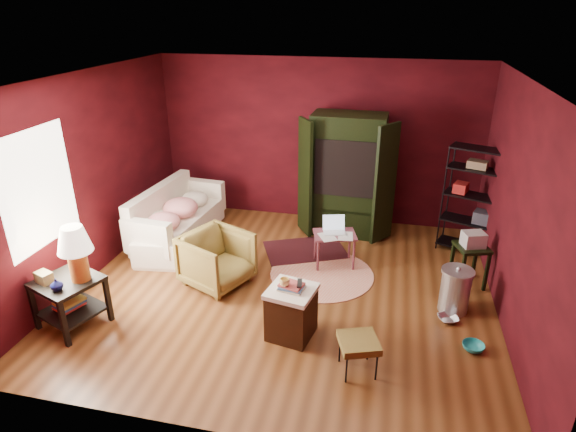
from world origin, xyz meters
The scene contains 18 objects.
room centered at (-0.04, -0.01, 1.40)m, with size 5.54×5.04×2.84m.
sofa centered at (-2.04, 1.04, 0.40)m, with size 2.05×0.60×0.80m, color white.
armchair centered at (-0.94, -0.07, 0.41)m, with size 0.80×0.75×0.83m, color black.
pet_bowl_steel centered at (2.13, -0.28, 0.12)m, with size 0.24×0.06×0.24m, color #AAACB1.
pet_bowl_turquoise centered at (2.36, -0.79, 0.12)m, with size 0.24×0.08×0.24m, color teal.
vase centered at (-2.28, -1.55, 0.69)m, with size 0.14×0.15×0.14m, color #0D1143.
mug centered at (0.23, -1.02, 0.76)m, with size 0.11×0.09×0.11m, color #E9C572.
side_table centered at (-2.23, -1.31, 0.78)m, with size 0.85×0.85×1.30m.
sofa_cushions centered at (-2.07, 1.05, 0.41)m, with size 0.95×2.04×0.83m.
hamper centered at (0.30, -0.97, 0.33)m, with size 0.60×0.60×0.72m.
footstool centered at (1.11, -1.41, 0.35)m, with size 0.50×0.50×0.40m.
rug_round centered at (0.44, 0.47, 0.01)m, with size 1.95×1.95×0.01m.
rug_oriental centered at (0.07, 1.14, 0.02)m, with size 1.46×1.25×0.01m.
laptop_desk centered at (0.56, 0.80, 0.46)m, with size 0.70×0.60×0.75m.
tv_armoire centered at (0.58, 1.97, 1.05)m, with size 1.59×0.86×2.01m.
wire_shelving centered at (2.53, 1.69, 0.92)m, with size 0.89×0.62×1.68m.
small_stand centered at (2.44, 0.65, 0.60)m, with size 0.51×0.51×0.80m.
trash_can centered at (2.20, -0.03, 0.30)m, with size 0.41×0.41×0.63m.
Camera 1 is at (1.27, -5.49, 3.59)m, focal length 30.00 mm.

